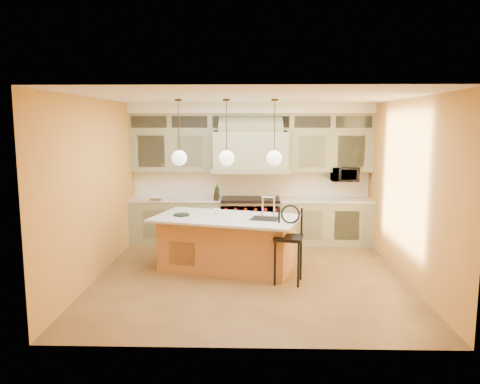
{
  "coord_description": "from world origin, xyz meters",
  "views": [
    {
      "loc": [
        0.03,
        -7.44,
        2.51
      ],
      "look_at": [
        -0.18,
        0.7,
        1.3
      ],
      "focal_mm": 35.0,
      "sensor_mm": 36.0,
      "label": 1
    }
  ],
  "objects_px": {
    "kitchen_island": "(227,242)",
    "microwave": "(345,174)",
    "range": "(251,220)",
    "counter_stool": "(289,239)"
  },
  "relations": [
    {
      "from": "kitchen_island",
      "to": "microwave",
      "type": "bearing_deg",
      "value": 53.21
    },
    {
      "from": "range",
      "to": "microwave",
      "type": "bearing_deg",
      "value": 3.12
    },
    {
      "from": "kitchen_island",
      "to": "counter_stool",
      "type": "bearing_deg",
      "value": -18.74
    },
    {
      "from": "counter_stool",
      "to": "range",
      "type": "bearing_deg",
      "value": 116.22
    },
    {
      "from": "range",
      "to": "kitchen_island",
      "type": "relative_size",
      "value": 0.45
    },
    {
      "from": "kitchen_island",
      "to": "counter_stool",
      "type": "height_order",
      "value": "kitchen_island"
    },
    {
      "from": "counter_stool",
      "to": "microwave",
      "type": "bearing_deg",
      "value": 74.0
    },
    {
      "from": "kitchen_island",
      "to": "microwave",
      "type": "distance_m",
      "value": 3.14
    },
    {
      "from": "range",
      "to": "counter_stool",
      "type": "bearing_deg",
      "value": -75.82
    },
    {
      "from": "counter_stool",
      "to": "microwave",
      "type": "xyz_separation_m",
      "value": [
        1.34,
        2.52,
        0.75
      ]
    }
  ]
}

